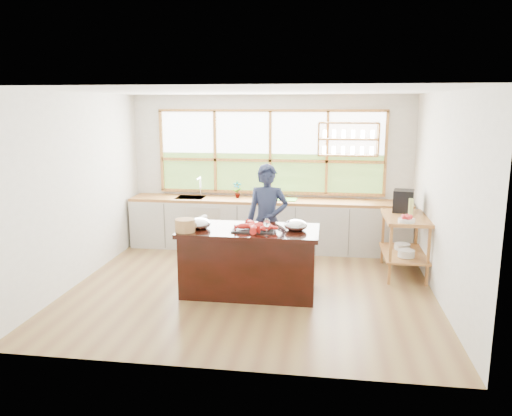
% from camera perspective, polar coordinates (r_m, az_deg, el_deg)
% --- Properties ---
extents(ground_plane, '(5.00, 5.00, 0.00)m').
position_cam_1_polar(ground_plane, '(7.13, -0.50, -9.04)').
color(ground_plane, olive).
extents(room_shell, '(5.02, 4.52, 2.71)m').
position_cam_1_polar(room_shell, '(7.21, 0.28, 5.55)').
color(room_shell, silver).
rests_on(room_shell, ground_plane).
extents(back_counter, '(4.90, 0.63, 0.90)m').
position_cam_1_polar(back_counter, '(8.84, 1.26, -1.84)').
color(back_counter, beige).
rests_on(back_counter, ground_plane).
extents(right_shelf_unit, '(0.62, 1.10, 0.90)m').
position_cam_1_polar(right_shelf_unit, '(7.81, 16.63, -3.02)').
color(right_shelf_unit, '#AB7832').
rests_on(right_shelf_unit, ground_plane).
extents(island, '(1.85, 0.90, 0.90)m').
position_cam_1_polar(island, '(6.79, -0.76, -6.05)').
color(island, black).
rests_on(island, ground_plane).
extents(cook, '(0.62, 0.42, 1.69)m').
position_cam_1_polar(cook, '(7.33, 1.29, -1.54)').
color(cook, '#1C233D').
rests_on(cook, ground_plane).
extents(potted_plant, '(0.17, 0.13, 0.30)m').
position_cam_1_polar(potted_plant, '(8.85, -2.17, 2.11)').
color(potted_plant, slate).
rests_on(potted_plant, back_counter).
extents(cutting_board, '(0.42, 0.33, 0.01)m').
position_cam_1_polar(cutting_board, '(8.71, 3.34, 1.00)').
color(cutting_board, '#57C441').
rests_on(cutting_board, back_counter).
extents(espresso_machine, '(0.36, 0.37, 0.34)m').
position_cam_1_polar(espresso_machine, '(8.02, 16.50, 0.78)').
color(espresso_machine, black).
rests_on(espresso_machine, right_shelf_unit).
extents(wine_bottle, '(0.08, 0.08, 0.28)m').
position_cam_1_polar(wine_bottle, '(7.65, 17.27, -0.01)').
color(wine_bottle, '#B2C062').
rests_on(wine_bottle, right_shelf_unit).
extents(fruit_bowl, '(0.24, 0.24, 0.11)m').
position_cam_1_polar(fruit_bowl, '(7.35, 16.83, -1.22)').
color(fruit_bowl, silver).
rests_on(fruit_bowl, right_shelf_unit).
extents(slate_board, '(0.55, 0.40, 0.02)m').
position_cam_1_polar(slate_board, '(6.60, -0.26, -2.46)').
color(slate_board, black).
rests_on(slate_board, island).
extents(lobster_pile, '(0.52, 0.48, 0.08)m').
position_cam_1_polar(lobster_pile, '(6.56, -0.11, -2.11)').
color(lobster_pile, red).
rests_on(lobster_pile, slate_board).
extents(mixing_bowl_left, '(0.31, 0.31, 0.15)m').
position_cam_1_polar(mixing_bowl_left, '(6.73, -6.49, -1.78)').
color(mixing_bowl_left, silver).
rests_on(mixing_bowl_left, island).
extents(mixing_bowl_right, '(0.31, 0.31, 0.15)m').
position_cam_1_polar(mixing_bowl_right, '(6.61, 4.55, -1.98)').
color(mixing_bowl_right, silver).
rests_on(mixing_bowl_right, island).
extents(wine_glass, '(0.08, 0.08, 0.22)m').
position_cam_1_polar(wine_glass, '(6.27, 1.23, -1.81)').
color(wine_glass, white).
rests_on(wine_glass, island).
extents(wicker_basket, '(0.26, 0.26, 0.17)m').
position_cam_1_polar(wicker_basket, '(6.57, -8.10, -1.98)').
color(wicker_basket, '#A87446').
rests_on(wicker_basket, island).
extents(parchment_roll, '(0.11, 0.31, 0.08)m').
position_cam_1_polar(parchment_roll, '(7.08, -6.29, -1.29)').
color(parchment_roll, silver).
rests_on(parchment_roll, island).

